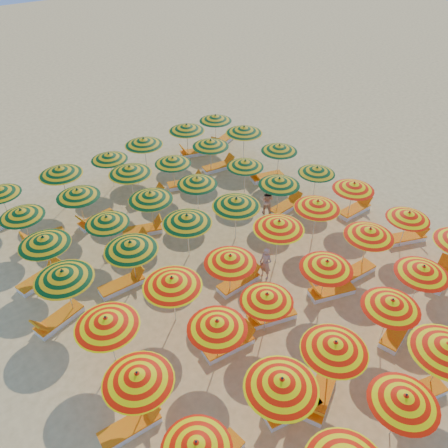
{
  "coord_description": "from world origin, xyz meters",
  "views": [
    {
      "loc": [
        -8.59,
        -10.1,
        11.84
      ],
      "look_at": [
        0.0,
        0.5,
        1.6
      ],
      "focal_mm": 35.0,
      "sensor_mm": 36.0,
      "label": 1
    }
  ],
  "objects_px": {
    "umbrella_34": "(245,164)",
    "umbrella_35": "(279,148)",
    "umbrella_8": "(335,346)",
    "umbrella_9": "(392,304)",
    "lounger_14": "(239,282)",
    "umbrella_21": "(279,225)",
    "umbrella_33": "(197,181)",
    "umbrella_17": "(409,215)",
    "lounger_23": "(44,238)",
    "lounger_5": "(319,398)",
    "lounger_9": "(229,344)",
    "lounger_12": "(354,272)",
    "lounger_15": "(355,210)",
    "umbrella_22": "(317,204)",
    "umbrella_23": "(354,186)",
    "lounger_27": "(219,167)",
    "umbrella_36": "(21,213)",
    "umbrella_7": "(282,383)",
    "umbrella_32": "(150,196)",
    "lounger_13": "(406,238)",
    "umbrella_29": "(317,170)",
    "lounger_17": "(123,284)",
    "lounger_29": "(195,152)",
    "umbrella_12": "(138,377)",
    "lounger_24": "(97,220)",
    "umbrella_43": "(60,171)",
    "lounger_10": "(270,316)",
    "umbrella_31": "(107,220)",
    "umbrella_37": "(78,193)",
    "lounger_22": "(266,177)",
    "umbrella_3": "(447,347)",
    "umbrella_24": "(63,275)",
    "lounger_25": "(148,199)",
    "lounger_4": "(291,409)",
    "beachgoer_b": "(267,200)",
    "lounger_20": "(128,246)",
    "lounger_11": "(330,291)",
    "umbrella_14": "(267,297)",
    "umbrella_25": "(131,246)",
    "lounger_8": "(131,426)",
    "lounger_18": "(286,206)",
    "umbrella_38": "(130,170)",
    "lounger_7": "(440,277)",
    "umbrella_10": "(423,270)",
    "umbrella_26": "(187,219)",
    "umbrella_13": "(217,324)",
    "lounger_6": "(397,331)",
    "lounger_30": "(223,141)",
    "lounger_1": "(417,394)",
    "umbrella_46": "(187,127)",
    "umbrella_45": "(144,142)",
    "umbrella_44": "(109,156)",
    "umbrella_2": "(405,399)"
  },
  "relations": [
    {
      "from": "umbrella_33",
      "to": "lounger_12",
      "type": "distance_m",
      "value": 7.76
    },
    {
      "from": "umbrella_23",
      "to": "lounger_27",
      "type": "relative_size",
      "value": 1.07
    },
    {
      "from": "umbrella_46",
      "to": "lounger_5",
      "type": "bearing_deg",
      "value": -111.16
    },
    {
      "from": "umbrella_26",
      "to": "lounger_25",
      "type": "height_order",
      "value": "umbrella_26"
    },
    {
      "from": "umbrella_35",
      "to": "lounger_22",
      "type": "height_order",
      "value": "umbrella_35"
    },
    {
      "from": "lounger_1",
      "to": "lounger_23",
      "type": "bearing_deg",
      "value": -49.89
    },
    {
      "from": "umbrella_24",
      "to": "lounger_22",
      "type": "relative_size",
      "value": 1.33
    },
    {
      "from": "umbrella_31",
      "to": "lounger_25",
      "type": "distance_m",
      "value": 4.16
    },
    {
      "from": "umbrella_33",
      "to": "lounger_15",
      "type": "xyz_separation_m",
      "value": [
        5.67,
        -4.63,
        -1.55
      ]
    },
    {
      "from": "lounger_14",
      "to": "umbrella_21",
      "type": "bearing_deg",
      "value": 2.22
    },
    {
      "from": "umbrella_34",
      "to": "lounger_20",
      "type": "xyz_separation_m",
      "value": [
        -6.63,
        -0.18,
        -1.51
      ]
    },
    {
      "from": "umbrella_32",
      "to": "lounger_13",
      "type": "relative_size",
      "value": 1.19
    },
    {
      "from": "umbrella_25",
      "to": "umbrella_35",
      "type": "distance_m",
      "value": 9.99
    },
    {
      "from": "beachgoer_b",
      "to": "lounger_14",
      "type": "bearing_deg",
      "value": 94.67
    },
    {
      "from": "lounger_4",
      "to": "beachgoer_b",
      "type": "bearing_deg",
      "value": -116.13
    },
    {
      "from": "umbrella_8",
      "to": "umbrella_9",
      "type": "bearing_deg",
      "value": -0.77
    },
    {
      "from": "umbrella_8",
      "to": "lounger_23",
      "type": "distance_m",
      "value": 12.94
    },
    {
      "from": "umbrella_43",
      "to": "lounger_10",
      "type": "bearing_deg",
      "value": -77.2
    },
    {
      "from": "umbrella_12",
      "to": "lounger_24",
      "type": "distance_m",
      "value": 9.96
    },
    {
      "from": "umbrella_24",
      "to": "umbrella_32",
      "type": "relative_size",
      "value": 1.12
    },
    {
      "from": "umbrella_24",
      "to": "umbrella_26",
      "type": "height_order",
      "value": "umbrella_24"
    },
    {
      "from": "umbrella_33",
      "to": "umbrella_17",
      "type": "bearing_deg",
      "value": -55.46
    },
    {
      "from": "lounger_15",
      "to": "umbrella_10",
      "type": "bearing_deg",
      "value": -121.37
    },
    {
      "from": "umbrella_2",
      "to": "lounger_7",
      "type": "relative_size",
      "value": 1.06
    },
    {
      "from": "lounger_9",
      "to": "umbrella_45",
      "type": "bearing_deg",
      "value": 79.67
    },
    {
      "from": "lounger_11",
      "to": "lounger_5",
      "type": "bearing_deg",
      "value": 56.62
    },
    {
      "from": "umbrella_38",
      "to": "lounger_7",
      "type": "relative_size",
      "value": 1.3
    },
    {
      "from": "umbrella_22",
      "to": "lounger_29",
      "type": "xyz_separation_m",
      "value": [
        0.57,
        9.44,
        -1.63
      ]
    },
    {
      "from": "lounger_25",
      "to": "lounger_30",
      "type": "relative_size",
      "value": 0.98
    },
    {
      "from": "umbrella_43",
      "to": "lounger_23",
      "type": "relative_size",
      "value": 1.26
    },
    {
      "from": "umbrella_34",
      "to": "umbrella_36",
      "type": "distance_m",
      "value": 10.04
    },
    {
      "from": "lounger_22",
      "to": "umbrella_3",
      "type": "bearing_deg",
      "value": 86.39
    },
    {
      "from": "umbrella_14",
      "to": "umbrella_17",
      "type": "relative_size",
      "value": 1.02
    },
    {
      "from": "umbrella_36",
      "to": "umbrella_7",
      "type": "bearing_deg",
      "value": -78.01
    },
    {
      "from": "umbrella_13",
      "to": "lounger_6",
      "type": "height_order",
      "value": "umbrella_13"
    },
    {
      "from": "lounger_5",
      "to": "lounger_14",
      "type": "xyz_separation_m",
      "value": [
        1.31,
        5.12,
        0.0
      ]
    },
    {
      "from": "umbrella_34",
      "to": "umbrella_35",
      "type": "height_order",
      "value": "umbrella_35"
    },
    {
      "from": "lounger_9",
      "to": "lounger_12",
      "type": "distance_m",
      "value": 5.98
    },
    {
      "from": "umbrella_22",
      "to": "lounger_1",
      "type": "relative_size",
      "value": 1.31
    },
    {
      "from": "lounger_8",
      "to": "lounger_18",
      "type": "distance_m",
      "value": 12.02
    },
    {
      "from": "lounger_30",
      "to": "lounger_18",
      "type": "bearing_deg",
      "value": 54.48
    },
    {
      "from": "umbrella_35",
      "to": "umbrella_29",
      "type": "bearing_deg",
      "value": -92.49
    },
    {
      "from": "umbrella_36",
      "to": "lounger_27",
      "type": "height_order",
      "value": "umbrella_36"
    },
    {
      "from": "lounger_14",
      "to": "lounger_15",
      "type": "relative_size",
      "value": 0.99
    },
    {
      "from": "umbrella_21",
      "to": "beachgoer_b",
      "type": "relative_size",
      "value": 1.87
    },
    {
      "from": "lounger_17",
      "to": "lounger_29",
      "type": "distance_m",
      "value": 10.85
    },
    {
      "from": "umbrella_25",
      "to": "lounger_24",
      "type": "xyz_separation_m",
      "value": [
        0.55,
        4.52,
        -1.7
      ]
    },
    {
      "from": "umbrella_31",
      "to": "umbrella_37",
      "type": "bearing_deg",
      "value": 92.71
    },
    {
      "from": "umbrella_33",
      "to": "umbrella_22",
      "type": "bearing_deg",
      "value": -60.54
    },
    {
      "from": "umbrella_9",
      "to": "umbrella_44",
      "type": "distance_m",
      "value": 14.57
    }
  ]
}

